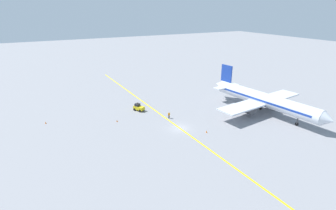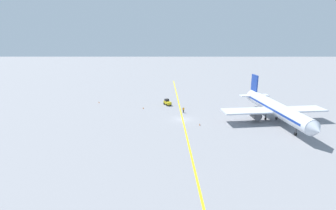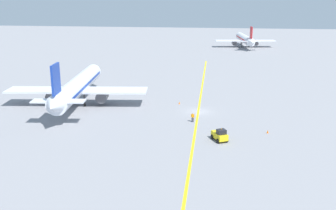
% 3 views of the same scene
% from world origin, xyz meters
% --- Properties ---
extents(ground_plane, '(400.00, 400.00, 0.00)m').
position_xyz_m(ground_plane, '(0.00, 0.00, 0.00)').
color(ground_plane, gray).
extents(apron_yellow_centreline, '(3.16, 119.98, 0.01)m').
position_xyz_m(apron_yellow_centreline, '(0.00, 0.00, 0.00)').
color(apron_yellow_centreline, yellow).
rests_on(apron_yellow_centreline, ground).
extents(airplane_at_gate, '(28.42, 35.54, 10.60)m').
position_xyz_m(airplane_at_gate, '(-24.48, 1.86, 3.71)').
color(airplane_at_gate, silver).
rests_on(airplane_at_gate, ground).
extents(baggage_tug_white, '(2.77, 3.35, 2.11)m').
position_xyz_m(baggage_tug_white, '(4.28, -15.03, 0.90)').
color(baggage_tug_white, gold).
rests_on(baggage_tug_white, ground).
extents(ground_crew_worker, '(0.58, 0.25, 1.68)m').
position_xyz_m(ground_crew_worker, '(-0.56, -6.44, 0.91)').
color(ground_crew_worker, '#23232D').
rests_on(ground_crew_worker, ground).
extents(traffic_cone_near_nose, '(0.32, 0.32, 0.55)m').
position_xyz_m(traffic_cone_near_nose, '(27.66, -17.65, 0.28)').
color(traffic_cone_near_nose, orange).
rests_on(traffic_cone_near_nose, ground).
extents(traffic_cone_mid_apron, '(0.32, 0.32, 0.55)m').
position_xyz_m(traffic_cone_mid_apron, '(11.89, -10.52, 0.28)').
color(traffic_cone_mid_apron, orange).
rests_on(traffic_cone_mid_apron, ground).
extents(traffic_cone_by_wingtip, '(0.32, 0.32, 0.55)m').
position_xyz_m(traffic_cone_by_wingtip, '(-4.18, 4.86, 0.28)').
color(traffic_cone_by_wingtip, orange).
rests_on(traffic_cone_by_wingtip, ground).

